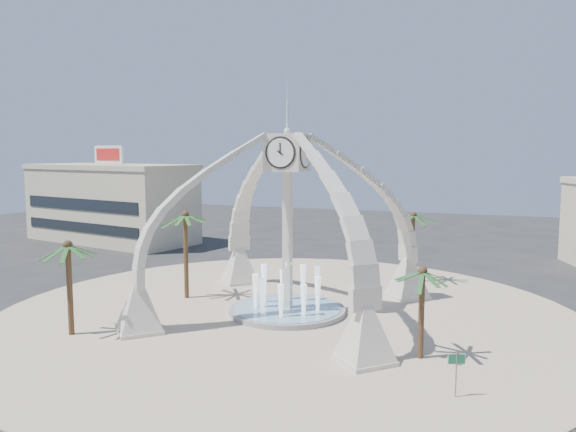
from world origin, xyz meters
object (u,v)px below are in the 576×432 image
(clock_tower, at_px, (287,220))
(palm_east, at_px, (422,273))
(fountain, at_px, (287,310))
(palm_west, at_px, (185,217))
(palm_south, at_px, (68,247))
(street_sign, at_px, (456,365))
(palm_north, at_px, (413,216))

(clock_tower, height_order, palm_east, clock_tower)
(fountain, distance_m, palm_west, 10.56)
(palm_south, height_order, street_sign, palm_south)
(palm_north, height_order, palm_south, palm_north)
(palm_north, bearing_deg, clock_tower, -117.82)
(palm_west, bearing_deg, street_sign, -27.90)
(palm_south, bearing_deg, street_sign, -2.11)
(palm_east, xyz_separation_m, palm_north, (-3.14, 17.92, 0.97))
(fountain, height_order, palm_north, palm_north)
(palm_west, xyz_separation_m, palm_south, (-2.02, -10.03, -0.82))
(clock_tower, relative_size, palm_north, 2.77)
(fountain, distance_m, palm_east, 12.00)
(clock_tower, relative_size, palm_south, 2.87)
(palm_north, distance_m, street_sign, 23.29)
(palm_west, relative_size, palm_south, 1.13)
(palm_south, xyz_separation_m, street_sign, (22.54, -0.83, -3.90))
(street_sign, bearing_deg, clock_tower, 119.36)
(clock_tower, xyz_separation_m, palm_west, (-8.63, 1.07, -0.21))
(fountain, distance_m, palm_south, 14.84)
(palm_west, relative_size, palm_north, 1.09)
(clock_tower, xyz_separation_m, palm_north, (6.60, 12.50, -0.79))
(fountain, bearing_deg, palm_north, 62.18)
(palm_north, bearing_deg, palm_west, -143.10)
(palm_east, height_order, palm_south, palm_south)
(palm_east, height_order, palm_west, palm_west)
(palm_west, distance_m, street_sign, 23.69)
(clock_tower, xyz_separation_m, palm_east, (9.73, -5.42, -1.76))
(palm_east, bearing_deg, palm_north, 99.93)
(palm_west, xyz_separation_m, palm_north, (15.22, 11.43, -0.58))
(clock_tower, height_order, street_sign, clock_tower)
(street_sign, bearing_deg, palm_east, 95.12)
(clock_tower, xyz_separation_m, street_sign, (11.89, -9.79, -4.93))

